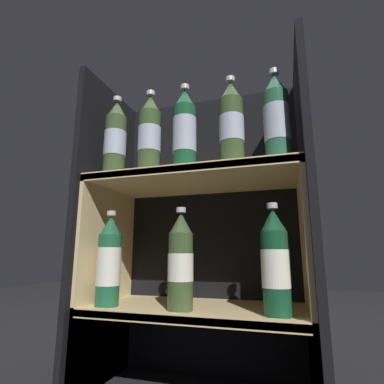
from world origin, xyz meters
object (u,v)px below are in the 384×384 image
bottle_lower_front_0 (109,262)px  bottle_lower_front_2 (275,263)px  bottle_upper_front_0 (115,140)px  bottle_upper_front_3 (232,125)px  bottle_upper_front_1 (149,136)px  bottle_upper_front_2 (185,132)px  bottle_lower_front_1 (181,262)px  bottle_upper_front_4 (277,120)px

bottle_lower_front_0 → bottle_lower_front_2: bearing=-0.0°
bottle_upper_front_0 → bottle_upper_front_3: size_ratio=1.00×
bottle_upper_front_0 → bottle_upper_front_3: bearing=-0.0°
bottle_upper_front_1 → bottle_upper_front_2: same height
bottle_upper_front_2 → bottle_lower_front_1: bottle_upper_front_2 is taller
bottle_upper_front_1 → bottle_upper_front_3: (0.25, 0.00, 0.00)m
bottle_upper_front_2 → bottle_upper_front_3: size_ratio=1.00×
bottle_upper_front_3 → bottle_lower_front_0: 0.53m
bottle_lower_front_0 → bottle_lower_front_2: (0.47, -0.00, 0.00)m
bottle_upper_front_2 → bottle_lower_front_2: (0.24, -0.00, -0.38)m
bottle_lower_front_0 → bottle_lower_front_1: size_ratio=1.00×
bottle_lower_front_1 → bottle_upper_front_2: bearing=-0.0°
bottle_upper_front_2 → bottle_upper_front_3: 0.14m
bottle_lower_front_0 → bottle_lower_front_1: (0.22, 0.00, 0.00)m
bottle_lower_front_0 → bottle_lower_front_1: 0.22m
bottle_upper_front_1 → bottle_upper_front_2: 0.11m
bottle_upper_front_1 → bottle_lower_front_0: bearing=180.0°
bottle_upper_front_1 → bottle_lower_front_1: size_ratio=1.00×
bottle_upper_front_1 → bottle_upper_front_3: bearing=0.0°
bottle_lower_front_1 → bottle_lower_front_2: 0.25m
bottle_upper_front_1 → bottle_upper_front_3: size_ratio=1.00×
bottle_upper_front_4 → bottle_lower_front_2: 0.38m
bottle_upper_front_2 → bottle_lower_front_2: bearing=-0.0°
bottle_upper_front_0 → bottle_lower_front_1: bearing=0.0°
bottle_upper_front_3 → bottle_lower_front_2: bottle_upper_front_3 is taller
bottle_upper_front_0 → bottle_upper_front_2: bearing=0.0°
bottle_lower_front_1 → bottle_upper_front_4: bearing=-0.0°
bottle_upper_front_3 → bottle_upper_front_4: size_ratio=1.00×
bottle_upper_front_4 → bottle_lower_front_0: (-0.49, 0.00, -0.38)m
bottle_upper_front_1 → bottle_upper_front_4: same height
bottle_upper_front_3 → bottle_lower_front_1: bottle_upper_front_3 is taller
bottle_upper_front_1 → bottle_lower_front_0: 0.40m
bottle_lower_front_2 → bottle_upper_front_2: bearing=180.0°
bottle_lower_front_0 → bottle_upper_front_4: bearing=-0.0°
bottle_upper_front_3 → bottle_lower_front_2: size_ratio=1.00×
bottle_upper_front_2 → bottle_lower_front_0: bearing=180.0°
bottle_upper_front_0 → bottle_lower_front_0: (0.00, 0.00, -0.38)m
bottle_upper_front_1 → bottle_lower_front_2: size_ratio=1.00×
bottle_upper_front_3 → bottle_upper_front_4: 0.12m
bottle_upper_front_2 → bottle_upper_front_3: bearing=-0.0°
bottle_upper_front_3 → bottle_lower_front_0: (-0.37, 0.00, -0.38)m
bottle_upper_front_3 → bottle_lower_front_0: size_ratio=1.00×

